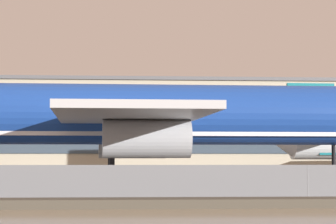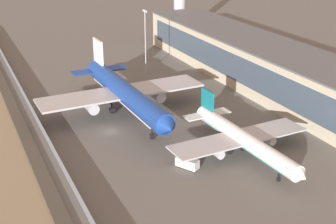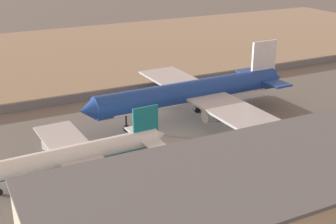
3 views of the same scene
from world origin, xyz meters
name	(u,v)px [view 1 (image 1 of 3)]	position (x,y,z in m)	size (l,w,h in m)	color
ground_plane	(259,192)	(0.00, 0.00, 0.00)	(500.00, 500.00, 0.00)	#66635E
shoreline_seawall	(328,202)	(0.00, -20.50, 0.25)	(320.00, 3.00, 0.50)	#474238
perimeter_fence	(308,184)	(0.00, -16.00, 1.15)	(280.00, 0.10, 2.31)	slate
cargo_jet_blue	(141,117)	(-9.37, 7.56, 6.49)	(55.78, 47.40, 16.99)	#193D93
baggage_tug	(9,176)	(-23.37, 25.05, 0.81)	(1.77, 3.28, 1.80)	yellow
terminal_building	(62,130)	(-19.38, 57.13, 7.14)	(117.54, 22.52, 14.26)	#BCB299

